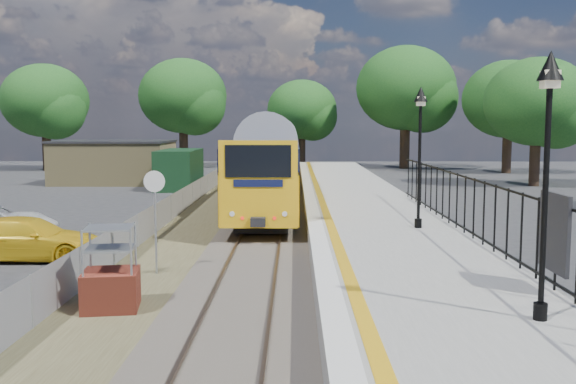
{
  "coord_description": "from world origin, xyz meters",
  "views": [
    {
      "loc": [
        1.24,
        -14.86,
        4.27
      ],
      "look_at": [
        1.01,
        6.71,
        2.0
      ],
      "focal_mm": 40.0,
      "sensor_mm": 36.0,
      "label": 1
    }
  ],
  "objects_px": {
    "train": "(276,154)",
    "car_yellow": "(28,239)",
    "speed_sign": "(155,204)",
    "victorian_lamp_north": "(420,124)",
    "brick_plinth": "(111,270)",
    "victorian_lamp_south": "(548,123)"
  },
  "relations": [
    {
      "from": "train",
      "to": "victorian_lamp_north",
      "type": "bearing_deg",
      "value": -76.02
    },
    {
      "from": "victorian_lamp_north",
      "to": "speed_sign",
      "type": "xyz_separation_m",
      "value": [
        -7.99,
        -3.04,
        -2.24
      ]
    },
    {
      "from": "speed_sign",
      "to": "car_yellow",
      "type": "distance_m",
      "value": 5.15
    },
    {
      "from": "train",
      "to": "car_yellow",
      "type": "distance_m",
      "value": 23.43
    },
    {
      "from": "victorian_lamp_north",
      "to": "brick_plinth",
      "type": "height_order",
      "value": "victorian_lamp_north"
    },
    {
      "from": "victorian_lamp_north",
      "to": "speed_sign",
      "type": "distance_m",
      "value": 8.84
    },
    {
      "from": "speed_sign",
      "to": "victorian_lamp_north",
      "type": "bearing_deg",
      "value": 23.5
    },
    {
      "from": "train",
      "to": "victorian_lamp_south",
      "type": "bearing_deg",
      "value": -80.03
    },
    {
      "from": "victorian_lamp_south",
      "to": "victorian_lamp_north",
      "type": "xyz_separation_m",
      "value": [
        -0.2,
        10.0,
        0.0
      ]
    },
    {
      "from": "victorian_lamp_south",
      "to": "train",
      "type": "height_order",
      "value": "victorian_lamp_south"
    },
    {
      "from": "speed_sign",
      "to": "car_yellow",
      "type": "bearing_deg",
      "value": 157.87
    },
    {
      "from": "victorian_lamp_south",
      "to": "victorian_lamp_north",
      "type": "bearing_deg",
      "value": 91.15
    },
    {
      "from": "victorian_lamp_south",
      "to": "victorian_lamp_north",
      "type": "distance_m",
      "value": 10.0
    },
    {
      "from": "speed_sign",
      "to": "brick_plinth",
      "type": "bearing_deg",
      "value": -91.87
    },
    {
      "from": "speed_sign",
      "to": "car_yellow",
      "type": "height_order",
      "value": "speed_sign"
    },
    {
      "from": "brick_plinth",
      "to": "speed_sign",
      "type": "height_order",
      "value": "speed_sign"
    },
    {
      "from": "brick_plinth",
      "to": "speed_sign",
      "type": "relative_size",
      "value": 0.67
    },
    {
      "from": "victorian_lamp_north",
      "to": "train",
      "type": "distance_m",
      "value": 22.02
    },
    {
      "from": "victorian_lamp_south",
      "to": "car_yellow",
      "type": "xyz_separation_m",
      "value": [
        -12.69,
        9.04,
        -3.62
      ]
    },
    {
      "from": "victorian_lamp_north",
      "to": "car_yellow",
      "type": "distance_m",
      "value": 13.04
    },
    {
      "from": "victorian_lamp_south",
      "to": "car_yellow",
      "type": "distance_m",
      "value": 16.0
    },
    {
      "from": "car_yellow",
      "to": "brick_plinth",
      "type": "bearing_deg",
      "value": -144.56
    }
  ]
}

